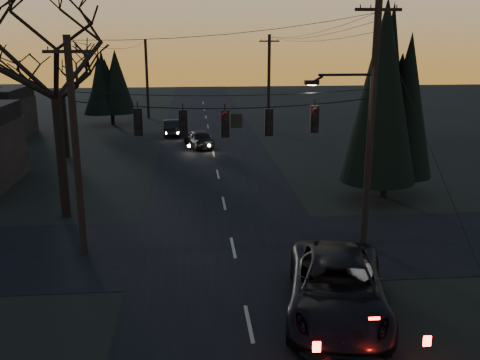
{
  "coord_description": "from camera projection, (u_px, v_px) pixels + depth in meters",
  "views": [
    {
      "loc": [
        -1.61,
        -10.41,
        8.51
      ],
      "look_at": [
        0.13,
        8.37,
        3.35
      ],
      "focal_mm": 40.0,
      "sensor_mm": 36.0,
      "label": 1
    }
  ],
  "objects": [
    {
      "name": "sedan_oncoming_b",
      "position": [
        173.0,
        127.0,
        46.37
      ],
      "size": [
        1.53,
        4.15,
        1.36
      ],
      "primitive_type": "imported",
      "rotation": [
        0.0,
        0.0,
        3.16
      ],
      "color": "black",
      "rests_on": "ground"
    },
    {
      "name": "utility_pole_far_r",
      "position": [
        268.0,
        129.0,
        49.38
      ],
      "size": [
        1.8,
        0.3,
        8.5
      ],
      "primitive_type": null,
      "color": "black",
      "rests_on": "ground"
    },
    {
      "name": "utility_pole_far_l",
      "position": [
        149.0,
        118.0,
        56.04
      ],
      "size": [
        0.3,
        0.3,
        8.0
      ],
      "primitive_type": null,
      "color": "black",
      "rests_on": "ground"
    },
    {
      "name": "main_road",
      "position": [
        220.0,
        183.0,
        31.6
      ],
      "size": [
        8.0,
        120.0,
        0.02
      ],
      "primitive_type": "cube",
      "color": "black",
      "rests_on": "ground"
    },
    {
      "name": "utility_pole_left",
      "position": [
        85.0,
        253.0,
        21.46
      ],
      "size": [
        1.8,
        0.3,
        8.5
      ],
      "primitive_type": null,
      "color": "black",
      "rests_on": "ground"
    },
    {
      "name": "evergreen_dist",
      "position": [
        111.0,
        85.0,
        50.92
      ],
      "size": [
        3.88,
        3.88,
        6.49
      ],
      "color": "black",
      "rests_on": "ground"
    },
    {
      "name": "evergreen_right",
      "position": [
        390.0,
        104.0,
        27.64
      ],
      "size": [
        4.01,
        4.01,
        8.88
      ],
      "color": "black",
      "rests_on": "ground"
    },
    {
      "name": "cross_road",
      "position": [
        233.0,
        248.0,
        22.0
      ],
      "size": [
        60.0,
        7.0,
        0.02
      ],
      "primitive_type": "cube",
      "color": "black",
      "rests_on": "ground"
    },
    {
      "name": "suv_near",
      "position": [
        337.0,
        289.0,
        16.54
      ],
      "size": [
        4.3,
        6.97,
        1.8
      ],
      "primitive_type": "imported",
      "rotation": [
        0.0,
        0.0,
        -0.21
      ],
      "color": "black",
      "rests_on": "ground"
    },
    {
      "name": "bare_tree_dist",
      "position": [
        60.0,
        73.0,
        36.72
      ],
      "size": [
        6.33,
        6.33,
        8.48
      ],
      "color": "black",
      "rests_on": "ground"
    },
    {
      "name": "span_signal_assembly",
      "position": [
        226.0,
        122.0,
        20.59
      ],
      "size": [
        11.5,
        0.44,
        1.59
      ],
      "color": "black",
      "rests_on": "ground"
    },
    {
      "name": "utility_pole_right",
      "position": [
        363.0,
        243.0,
        22.49
      ],
      "size": [
        5.0,
        0.3,
        10.0
      ],
      "primitive_type": null,
      "color": "black",
      "rests_on": "ground"
    },
    {
      "name": "bare_tree_left",
      "position": [
        51.0,
        48.0,
        23.71
      ],
      "size": [
        9.19,
        9.19,
        11.34
      ],
      "color": "black",
      "rests_on": "ground"
    },
    {
      "name": "sedan_oncoming_a",
      "position": [
        199.0,
        138.0,
        41.34
      ],
      "size": [
        2.57,
        4.4,
        1.41
      ],
      "primitive_type": "imported",
      "rotation": [
        0.0,
        0.0,
        3.38
      ],
      "color": "black",
      "rests_on": "ground"
    }
  ]
}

